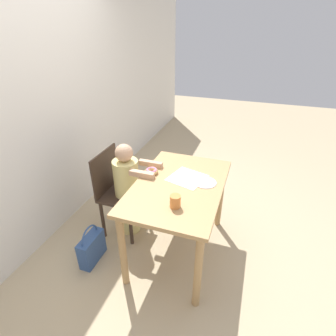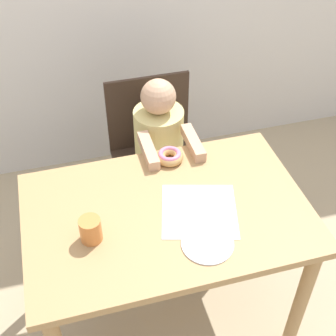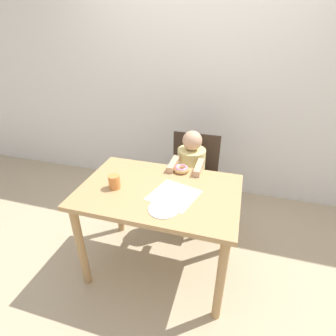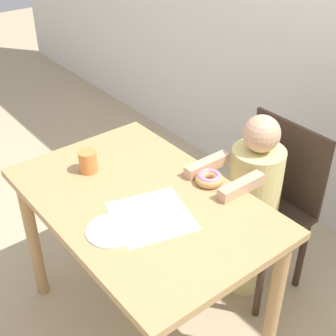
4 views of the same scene
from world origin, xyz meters
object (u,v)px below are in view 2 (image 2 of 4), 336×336
Objects in this scene: donut at (170,156)px; cup at (91,230)px; chair at (154,155)px; child_figure at (160,164)px; handbag at (70,210)px.

donut is 1.21× the size of cup.
chair reaches higher than donut.
chair is 9.00× the size of cup.
cup is at bearing -138.47° from donut.
child_figure reaches higher than chair.
child_figure is 0.40m from donut.
cup is at bearing -123.87° from child_figure.
cup reaches higher than handbag.
child_figure reaches higher than donut.
cup is at bearing -84.48° from handbag.
handbag is 3.98× the size of cup.
handbag is at bearing 163.32° from child_figure.
child_figure is 2.54× the size of handbag.
chair reaches higher than cup.
cup reaches higher than donut.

